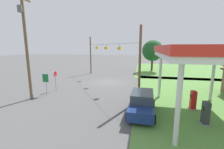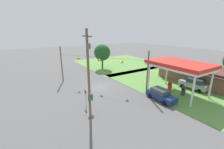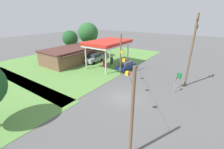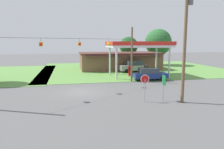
# 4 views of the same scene
# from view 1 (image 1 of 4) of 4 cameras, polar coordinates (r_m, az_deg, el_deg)

# --- Properties ---
(ground_plane) EXTENTS (160.00, 160.00, 0.00)m
(ground_plane) POSITION_cam_1_polar(r_m,az_deg,el_deg) (23.02, -2.08, -3.01)
(ground_plane) COLOR #565656
(grass_verge_opposite_corner) EXTENTS (24.00, 24.00, 0.04)m
(grass_verge_opposite_corner) POSITION_cam_1_polar(r_m,az_deg,el_deg) (39.67, 26.94, 1.58)
(grass_verge_opposite_corner) COLOR #5B8E42
(grass_verge_opposite_corner) RESTS_ON ground
(gas_station_canopy) EXTENTS (9.62, 6.41, 5.47)m
(gas_station_canopy) POSITION_cam_1_polar(r_m,az_deg,el_deg) (12.87, 31.81, 7.12)
(gas_station_canopy) COLOR silver
(gas_station_canopy) RESTS_ON ground
(fuel_pump_near) EXTENTS (0.71, 0.56, 1.66)m
(fuel_pump_near) POSITION_cam_1_polar(r_m,az_deg,el_deg) (14.83, 28.48, -8.78)
(fuel_pump_near) COLOR gray
(fuel_pump_near) RESTS_ON ground
(fuel_pump_far) EXTENTS (0.71, 0.56, 1.66)m
(fuel_pump_far) POSITION_cam_1_polar(r_m,az_deg,el_deg) (12.50, 32.05, -12.62)
(fuel_pump_far) COLOR gray
(fuel_pump_far) RESTS_ON ground
(car_at_pumps_front) EXTENTS (4.84, 2.28, 1.76)m
(car_at_pumps_front) POSITION_cam_1_polar(r_m,az_deg,el_deg) (12.57, 11.34, -10.45)
(car_at_pumps_front) COLOR navy
(car_at_pumps_front) RESTS_ON ground
(stop_sign_roadside) EXTENTS (0.80, 0.08, 2.50)m
(stop_sign_roadside) POSITION_cam_1_polar(r_m,az_deg,el_deg) (19.63, -20.81, -0.63)
(stop_sign_roadside) COLOR #99999E
(stop_sign_roadside) RESTS_ON ground
(route_sign) EXTENTS (0.10, 0.70, 2.40)m
(route_sign) POSITION_cam_1_polar(r_m,az_deg,el_deg) (18.25, -23.94, -1.98)
(route_sign) COLOR gray
(route_sign) RESTS_ON ground
(utility_pole_main) EXTENTS (2.20, 0.44, 10.62)m
(utility_pole_main) POSITION_cam_1_polar(r_m,az_deg,el_deg) (17.15, -30.06, 10.96)
(utility_pole_main) COLOR brown
(utility_pole_main) RESTS_ON ground
(signal_span_gantry) EXTENTS (14.75, 10.24, 7.37)m
(signal_span_gantry) POSITION_cam_1_polar(r_m,az_deg,el_deg) (22.43, -2.18, 6.92)
(signal_span_gantry) COLOR brown
(signal_span_gantry) RESTS_ON ground
(tree_west_verge) EXTENTS (4.51, 4.51, 6.81)m
(tree_west_verge) POSITION_cam_1_polar(r_m,az_deg,el_deg) (34.24, 15.21, 8.72)
(tree_west_verge) COLOR #4C3828
(tree_west_verge) RESTS_ON ground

